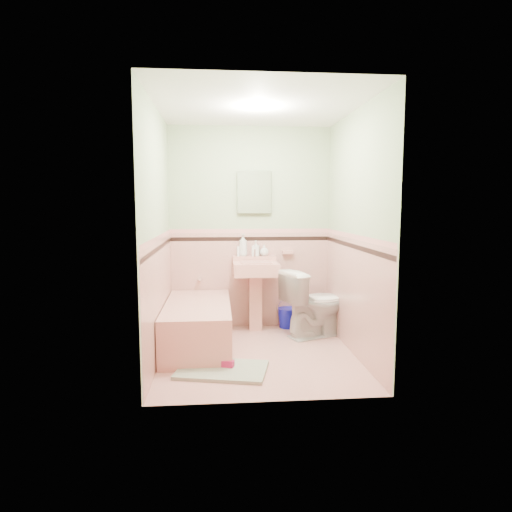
{
  "coord_description": "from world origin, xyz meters",
  "views": [
    {
      "loc": [
        -0.4,
        -4.38,
        1.54
      ],
      "look_at": [
        0.0,
        0.25,
        1.0
      ],
      "focal_mm": 30.78,
      "sensor_mm": 36.0,
      "label": 1
    }
  ],
  "objects": [
    {
      "name": "wainscot_right",
      "position": [
        0.99,
        0.0,
        0.6
      ],
      "size": [
        0.0,
        2.2,
        2.2
      ],
      "primitive_type": "plane",
      "rotation": [
        1.57,
        0.0,
        -1.57
      ],
      "color": "#DB9F93",
      "rests_on": "ground"
    },
    {
      "name": "cap_left",
      "position": [
        -0.98,
        0.0,
        1.22
      ],
      "size": [
        0.0,
        2.2,
        2.2
      ],
      "primitive_type": "plane",
      "rotation": [
        1.57,
        0.0,
        1.57
      ],
      "color": "#D98D86",
      "rests_on": "ground"
    },
    {
      "name": "bathtub",
      "position": [
        -0.63,
        0.33,
        0.23
      ],
      "size": [
        0.7,
        1.5,
        0.45
      ],
      "primitive_type": "cube",
      "color": "tan",
      "rests_on": "floor"
    },
    {
      "name": "floor",
      "position": [
        0.0,
        0.0,
        0.0
      ],
      "size": [
        2.2,
        2.2,
        0.0
      ],
      "primitive_type": "plane",
      "color": "#D9998E",
      "rests_on": "ground"
    },
    {
      "name": "ceiling",
      "position": [
        0.0,
        0.0,
        2.5
      ],
      "size": [
        2.2,
        2.2,
        0.0
      ],
      "primitive_type": "plane",
      "rotation": [
        3.14,
        0.0,
        0.0
      ],
      "color": "white",
      "rests_on": "ground"
    },
    {
      "name": "wall_front",
      "position": [
        0.0,
        -1.1,
        1.25
      ],
      "size": [
        2.5,
        0.0,
        2.5
      ],
      "primitive_type": "plane",
      "rotation": [
        -1.57,
        0.0,
        0.0
      ],
      "color": "beige",
      "rests_on": "ground"
    },
    {
      "name": "toilet",
      "position": [
        0.73,
        0.59,
        0.4
      ],
      "size": [
        0.89,
        0.7,
        0.79
      ],
      "primitive_type": "imported",
      "rotation": [
        0.0,
        0.0,
        1.94
      ],
      "color": "white",
      "rests_on": "floor"
    },
    {
      "name": "sink_faucet",
      "position": [
        0.05,
        1.0,
        0.95
      ],
      "size": [
        0.02,
        0.02,
        0.1
      ],
      "primitive_type": "cylinder",
      "color": "silver",
      "rests_on": "sink"
    },
    {
      "name": "accent_right",
      "position": [
        0.98,
        0.0,
        1.12
      ],
      "size": [
        0.0,
        2.2,
        2.2
      ],
      "primitive_type": "plane",
      "rotation": [
        1.57,
        0.0,
        -1.57
      ],
      "color": "black",
      "rests_on": "ground"
    },
    {
      "name": "tub_faucet",
      "position": [
        -0.63,
        1.05,
        0.63
      ],
      "size": [
        0.04,
        0.12,
        0.04
      ],
      "primitive_type": "cylinder",
      "rotation": [
        1.57,
        0.0,
        0.0
      ],
      "color": "silver",
      "rests_on": "wall_back"
    },
    {
      "name": "cap_right",
      "position": [
        0.98,
        0.0,
        1.22
      ],
      "size": [
        0.0,
        2.2,
        2.2
      ],
      "primitive_type": "plane",
      "rotation": [
        1.57,
        0.0,
        -1.57
      ],
      "color": "#D98D86",
      "rests_on": "ground"
    },
    {
      "name": "bucket",
      "position": [
        0.46,
        0.98,
        0.12
      ],
      "size": [
        0.26,
        0.26,
        0.25
      ],
      "primitive_type": null,
      "rotation": [
        0.0,
        0.0,
        -0.06
      ],
      "color": "#1115B8",
      "rests_on": "floor"
    },
    {
      "name": "wall_left",
      "position": [
        -1.0,
        0.0,
        1.25
      ],
      "size": [
        0.0,
        2.5,
        2.5
      ],
      "primitive_type": "plane",
      "rotation": [
        1.57,
        0.0,
        1.57
      ],
      "color": "beige",
      "rests_on": "ground"
    },
    {
      "name": "wall_right",
      "position": [
        1.0,
        0.0,
        1.25
      ],
      "size": [
        0.0,
        2.5,
        2.5
      ],
      "primitive_type": "plane",
      "rotation": [
        1.57,
        0.0,
        -1.57
      ],
      "color": "beige",
      "rests_on": "ground"
    },
    {
      "name": "accent_left",
      "position": [
        -0.98,
        0.0,
        1.12
      ],
      "size": [
        0.0,
        2.2,
        2.2
      ],
      "primitive_type": "plane",
      "rotation": [
        1.57,
        0.0,
        1.57
      ],
      "color": "black",
      "rests_on": "ground"
    },
    {
      "name": "shoe",
      "position": [
        -0.34,
        -0.4,
        0.06
      ],
      "size": [
        0.17,
        0.12,
        0.06
      ],
      "primitive_type": "cube",
      "rotation": [
        0.0,
        0.0,
        -0.34
      ],
      "color": "#BF1E59",
      "rests_on": "bath_mat"
    },
    {
      "name": "soap_dish",
      "position": [
        0.47,
        1.06,
        0.95
      ],
      "size": [
        0.13,
        0.08,
        0.04
      ],
      "primitive_type": "cube",
      "color": "tan",
      "rests_on": "wall_back"
    },
    {
      "name": "soap_bottle_left",
      "position": [
        -0.09,
        1.04,
        1.05
      ],
      "size": [
        0.13,
        0.13,
        0.27
      ],
      "primitive_type": "imported",
      "rotation": [
        0.0,
        0.0,
        0.33
      ],
      "color": "#B2B2B2",
      "rests_on": "sink"
    },
    {
      "name": "cap_back",
      "position": [
        0.0,
        1.08,
        1.22
      ],
      "size": [
        2.0,
        0.0,
        2.0
      ],
      "primitive_type": "plane",
      "rotation": [
        1.57,
        0.0,
        0.0
      ],
      "color": "#D98D86",
      "rests_on": "ground"
    },
    {
      "name": "soap_bottle_right",
      "position": [
        0.17,
        1.04,
        0.98
      ],
      "size": [
        0.14,
        0.14,
        0.14
      ],
      "primitive_type": "imported",
      "rotation": [
        0.0,
        0.0,
        0.41
      ],
      "color": "#B2B2B2",
      "rests_on": "sink"
    },
    {
      "name": "sink",
      "position": [
        0.05,
        0.86,
        0.43
      ],
      "size": [
        0.54,
        0.48,
        0.85
      ],
      "primitive_type": null,
      "color": "tan",
      "rests_on": "floor"
    },
    {
      "name": "bath_mat",
      "position": [
        -0.38,
        -0.44,
        0.02
      ],
      "size": [
        0.91,
        0.71,
        0.03
      ],
      "primitive_type": "cube",
      "rotation": [
        0.0,
        0.0,
        -0.22
      ],
      "color": "gray",
      "rests_on": "floor"
    },
    {
      "name": "accent_front",
      "position": [
        0.0,
        -1.08,
        1.12
      ],
      "size": [
        2.0,
        0.0,
        2.0
      ],
      "primitive_type": "plane",
      "rotation": [
        -1.57,
        0.0,
        0.0
      ],
      "color": "black",
      "rests_on": "ground"
    },
    {
      "name": "wainscot_left",
      "position": [
        -0.99,
        0.0,
        0.6
      ],
      "size": [
        0.0,
        2.2,
        2.2
      ],
      "primitive_type": "plane",
      "rotation": [
        1.57,
        0.0,
        1.57
      ],
      "color": "#DB9F93",
      "rests_on": "ground"
    },
    {
      "name": "soap_bottle_mid",
      "position": [
        0.06,
        1.04,
        1.0
      ],
      "size": [
        0.1,
        0.11,
        0.19
      ],
      "primitive_type": "imported",
      "rotation": [
        0.0,
        0.0,
        -0.23
      ],
      "color": "#B2B2B2",
      "rests_on": "sink"
    },
    {
      "name": "wainscot_front",
      "position": [
        0.0,
        -1.09,
        0.6
      ],
      "size": [
        2.0,
        0.0,
        2.0
      ],
      "primitive_type": "plane",
      "rotation": [
        -1.57,
        0.0,
        0.0
      ],
      "color": "#DB9F93",
      "rests_on": "ground"
    },
    {
      "name": "cap_front",
      "position": [
        0.0,
        -1.08,
        1.22
      ],
      "size": [
        2.0,
        0.0,
        2.0
      ],
      "primitive_type": "plane",
      "rotation": [
        -1.57,
        0.0,
        0.0
      ],
      "color": "#D98D86",
      "rests_on": "ground"
    },
    {
      "name": "wainscot_back",
      "position": [
        0.0,
        1.09,
        0.6
      ],
      "size": [
        2.0,
        0.0,
        2.0
      ],
      "primitive_type": "plane",
      "rotation": [
        1.57,
        0.0,
        0.0
      ],
      "color": "#DB9F93",
      "rests_on": "ground"
    },
    {
      "name": "medicine_cabinet",
      "position": [
        0.05,
        1.07,
        1.7
      ],
      "size": [
        0.38,
        0.04,
        0.47
      ],
      "primitive_type": "cube",
      "color": "white",
      "rests_on": "wall_back"
    },
    {
      "name": "accent_back",
      "position": [
        0.0,
        1.08,
        1.12
      ],
      "size": [
        2.0,
        0.0,
        2.0
      ],
      "primitive_type": "plane",
      "rotation": [
        1.57,
        0.0,
        0.0
      ],
      "color": "black",
      "rests_on": "ground"
    },
    {
      "name": "tube",
      "position": [
        -0.15,
        1.04,
        0.97
      ],
      "size": [
        0.04,
        0.04,
        0.12
      ],
      "primitive_type": "cylinder",
      "rotation": [
        0.0,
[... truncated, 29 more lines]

